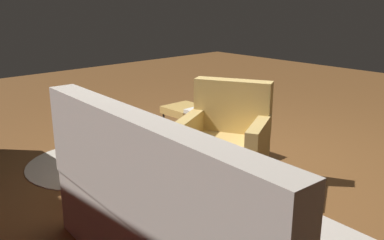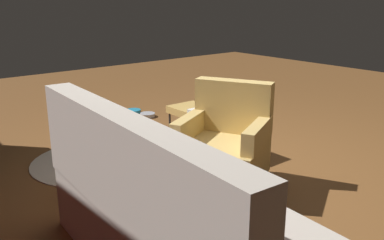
# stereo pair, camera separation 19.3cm
# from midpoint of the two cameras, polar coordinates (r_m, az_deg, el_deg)

# --- Properties ---
(ground) EXTENTS (12.00, 12.00, 0.00)m
(ground) POSITION_cam_midpoint_polar(r_m,az_deg,el_deg) (4.08, 7.41, -5.98)
(ground) COLOR brown
(couch) EXTENTS (1.95, 0.97, 1.00)m
(couch) POSITION_cam_midpoint_polar(r_m,az_deg,el_deg) (2.41, 0.13, -13.88)
(couch) COLOR beige
(couch) RESTS_ON ground
(armchair) EXTENTS (0.90, 0.91, 0.87)m
(armchair) POSITION_cam_midpoint_polar(r_m,az_deg,el_deg) (3.49, 5.97, -3.47)
(armchair) COLOR tan
(armchair) RESTS_ON ground
(laptop_desk) EXTENTS (0.56, 0.44, 0.48)m
(laptop_desk) POSITION_cam_midpoint_polar(r_m,az_deg,el_deg) (3.32, -8.93, -3.60)
(laptop_desk) COLOR olive
(laptop_desk) RESTS_ON ground
(laptop) EXTENTS (0.34, 0.28, 0.21)m
(laptop) POSITION_cam_midpoint_polar(r_m,az_deg,el_deg) (3.27, -9.66, -1.99)
(laptop) COLOR silver
(laptop) RESTS_ON laptop_desk
(wicker_hamper) EXTENTS (0.45, 0.45, 0.48)m
(wicker_hamper) POSITION_cam_midpoint_polar(r_m,az_deg,el_deg) (4.19, 4.98, -1.80)
(wicker_hamper) COLOR brown
(wicker_hamper) RESTS_ON ground
(book_stack_hamper) EXTENTS (0.27, 0.23, 0.11)m
(book_stack_hamper) POSITION_cam_midpoint_polar(r_m,az_deg,el_deg) (4.11, 5.04, 2.10)
(book_stack_hamper) COLOR #595960
(book_stack_hamper) RESTS_ON wicker_hamper
(yellow_mug) EXTENTS (0.08, 0.08, 0.10)m
(yellow_mug) POSITION_cam_midpoint_polar(r_m,az_deg,el_deg) (4.06, 5.84, 3.52)
(yellow_mug) COLOR yellow
(yellow_mug) RESTS_ON book_stack_hamper
(tv_remote) EXTENTS (0.08, 0.17, 0.02)m
(tv_remote) POSITION_cam_midpoint_polar(r_m,az_deg,el_deg) (4.24, 4.89, 1.97)
(tv_remote) COLOR #262628
(tv_remote) RESTS_ON wicker_hamper
(ottoman) EXTENTS (0.40, 0.40, 0.36)m
(ottoman) POSITION_cam_midpoint_polar(r_m,az_deg,el_deg) (4.73, 0.99, 1.29)
(ottoman) COLOR tan
(ottoman) RESTS_ON ground
(circular_rug) EXTENTS (1.20, 1.20, 0.01)m
(circular_rug) POSITION_cam_midpoint_polar(r_m,az_deg,el_deg) (4.19, -11.78, -5.51)
(circular_rug) COLOR beige
(circular_rug) RESTS_ON ground
(pet_bowl_steel) EXTENTS (0.20, 0.20, 0.05)m
(pet_bowl_steel) POSITION_cam_midpoint_polar(r_m,az_deg,el_deg) (5.63, -5.07, 0.68)
(pet_bowl_steel) COLOR silver
(pet_bowl_steel) RESTS_ON ground
(pet_bowl_teal) EXTENTS (0.20, 0.20, 0.05)m
(pet_bowl_teal) POSITION_cam_midpoint_polar(r_m,az_deg,el_deg) (5.82, -7.00, 1.16)
(pet_bowl_teal) COLOR teal
(pet_bowl_teal) RESTS_ON ground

